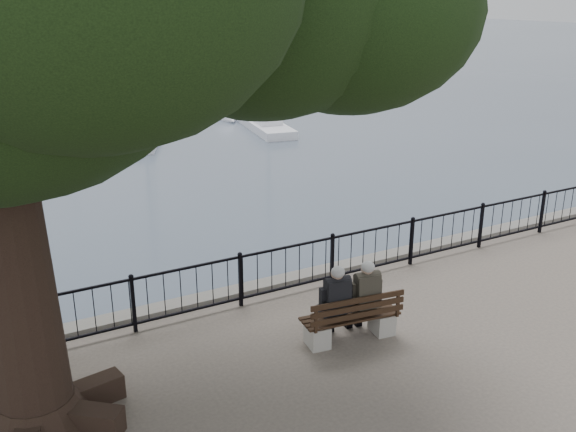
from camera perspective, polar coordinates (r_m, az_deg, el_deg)
harbor at (r=13.12m, az=-1.07°, el=-8.06°), size 260.00×260.00×1.20m
railing at (r=12.26m, az=0.00°, el=-4.60°), size 22.06×0.06×1.00m
bench at (r=10.88m, az=5.66°, el=-9.46°), size 1.73×0.71×0.88m
person_left at (r=10.67m, az=4.05°, el=-7.95°), size 0.44×0.73×1.40m
person_right at (r=10.90m, az=6.64°, el=-7.43°), size 0.44×0.73×1.40m
lion_monument at (r=57.90m, az=-22.13°, el=13.51°), size 5.80×5.80×8.61m
sailboat_c at (r=30.71m, az=-12.75°, el=7.12°), size 3.59×5.62×11.31m
sailboat_d at (r=32.48m, az=-2.01°, el=8.17°), size 2.42×5.64×10.23m
sailboat_f at (r=42.76m, az=-19.42°, el=9.78°), size 2.07×4.80×9.46m
sailboat_g at (r=43.39m, az=-12.49°, el=10.53°), size 2.78×6.30×10.99m
far_shore at (r=92.17m, az=-9.74°, el=17.37°), size 30.00×8.60×9.18m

